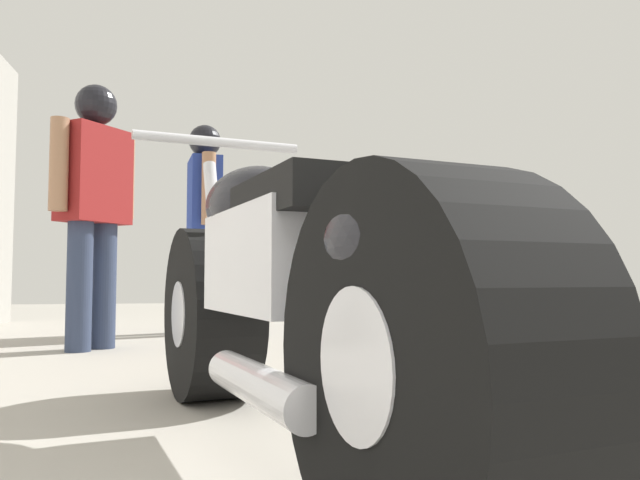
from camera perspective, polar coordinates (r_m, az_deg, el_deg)
ground_plane at (r=3.31m, az=-1.31°, el=-11.76°), size 17.27×17.27×0.00m
motorcycle_maroon_cruiser at (r=1.69m, az=-3.83°, el=-5.45°), size 0.83×2.17×1.02m
mechanic_in_blue at (r=4.36m, az=-20.31°, el=4.42°), size 0.51×0.62×1.77m
mechanic_with_helmet at (r=5.42m, az=-10.75°, el=2.99°), size 0.31×0.71×1.81m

